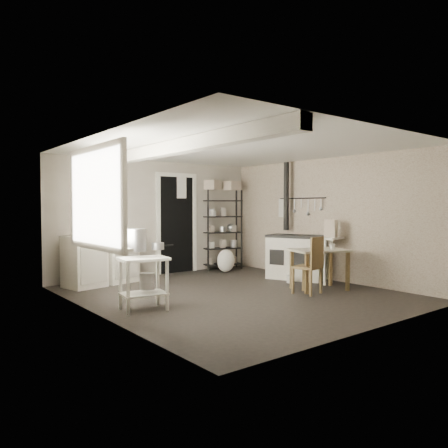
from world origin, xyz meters
TOP-DOWN VIEW (x-y plane):
  - floor at (0.00, 0.00)m, footprint 5.00×5.00m
  - ceiling at (0.00, 0.00)m, footprint 5.00×5.00m
  - wall_back at (0.00, 2.50)m, footprint 4.50×0.02m
  - wall_front at (0.00, -2.50)m, footprint 4.50×0.02m
  - wall_left at (-2.25, 0.00)m, footprint 0.02×5.00m
  - wall_right at (2.25, 0.00)m, footprint 0.02×5.00m
  - window at (-2.22, 0.20)m, footprint 0.12×1.76m
  - doorway at (0.45, 2.47)m, footprint 0.96×0.10m
  - ceiling_beam at (-1.20, 0.00)m, footprint 0.18×5.00m
  - wallpaper_panel at (2.24, 0.00)m, footprint 0.01×5.00m
  - utensil_rail at (2.19, 0.60)m, footprint 0.06×1.20m
  - prep_table at (-1.66, -0.08)m, footprint 0.68×0.53m
  - stockpot at (-1.72, 0.02)m, footprint 0.36×0.36m
  - saucepan at (-1.46, -0.10)m, footprint 0.18×0.18m
  - bucket at (-1.61, -0.08)m, footprint 0.26×0.26m
  - base_cabinets at (-1.35, 2.12)m, footprint 1.44×0.84m
  - mixing_bowl at (-1.21, 2.03)m, footprint 0.39×0.39m
  - counter_cup at (-1.64, 2.03)m, footprint 0.13×0.13m
  - shelf_rack at (1.51, 2.28)m, footprint 0.88×0.53m
  - shelf_jar at (1.23, 2.24)m, footprint 0.08×0.08m
  - storage_box_a at (1.27, 2.31)m, footprint 0.38×0.35m
  - storage_box_b at (1.73, 2.22)m, footprint 0.32×0.30m
  - stove at (1.83, 0.38)m, footprint 0.95×1.21m
  - stovepipe at (2.04, 0.87)m, footprint 0.12×0.12m
  - side_ledge at (1.95, -0.33)m, footprint 0.60×0.41m
  - oats_box at (1.90, -0.37)m, footprint 0.16×0.23m
  - work_table at (1.32, -0.59)m, footprint 1.04×0.87m
  - table_cup at (1.46, -0.74)m, footprint 0.10×0.10m
  - chair at (0.90, -0.69)m, footprint 0.44×0.46m
  - flour_sack at (1.30, 1.89)m, footprint 0.47×0.43m
  - floor_crock at (1.39, 0.14)m, footprint 0.13×0.13m

SIDE VIEW (x-z plane):
  - floor at x=0.00m, z-range 0.00..0.00m
  - floor_crock at x=1.39m, z-range 0.00..0.15m
  - flour_sack at x=1.30m, z-range 0.00..0.48m
  - work_table at x=1.32m, z-range 0.04..0.72m
  - bucket at x=-1.61m, z-range 0.28..0.49m
  - prep_table at x=-1.66m, z-range 0.05..0.75m
  - side_ledge at x=1.95m, z-range 0.01..0.85m
  - stove at x=1.83m, z-range 0.02..0.86m
  - base_cabinets at x=-1.35m, z-range 0.02..0.90m
  - chair at x=0.90m, z-range 0.03..0.94m
  - table_cup at x=1.46m, z-range 0.76..0.85m
  - saucepan at x=-1.46m, z-range 0.80..0.90m
  - stockpot at x=-1.72m, z-range 0.79..1.09m
  - shelf_rack at x=1.51m, z-range 0.08..1.82m
  - mixing_bowl at x=-1.21m, z-range 0.92..0.99m
  - counter_cup at x=-1.64m, z-range 0.92..1.01m
  - doorway at x=0.45m, z-range -0.04..2.04m
  - oats_box at x=1.90m, z-range 0.85..1.17m
  - wall_back at x=0.00m, z-range 0.00..2.30m
  - wall_front at x=0.00m, z-range 0.00..2.30m
  - wall_left at x=-2.25m, z-range 0.00..2.30m
  - wall_right at x=2.25m, z-range 0.00..2.30m
  - wallpaper_panel at x=2.24m, z-range 0.00..2.30m
  - shelf_jar at x=1.23m, z-range 1.27..1.45m
  - window at x=-2.22m, z-range 0.86..2.14m
  - utensil_rail at x=2.19m, z-range 1.33..1.77m
  - stovepipe at x=2.04m, z-range 0.91..2.27m
  - storage_box_b at x=1.73m, z-range 1.89..2.09m
  - storage_box_a at x=1.27m, z-range 1.91..2.11m
  - ceiling_beam at x=-1.20m, z-range 2.11..2.29m
  - ceiling at x=0.00m, z-range 2.30..2.30m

